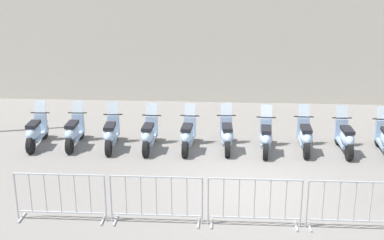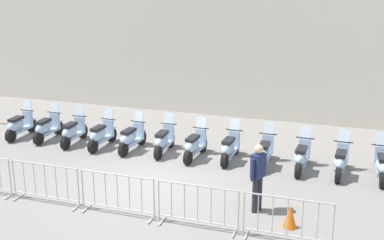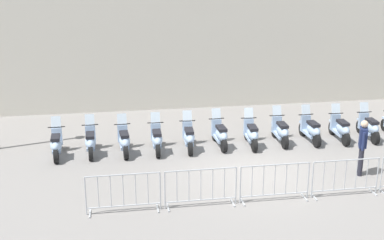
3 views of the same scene
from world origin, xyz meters
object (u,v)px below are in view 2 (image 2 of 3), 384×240
at_px(motorcycle_9, 302,157).
at_px(barrier_segment_3, 198,207).
at_px(motorcycle_2, 73,132).
at_px(motorcycle_4, 131,138).
at_px(motorcycle_11, 382,165).
at_px(motorcycle_8, 265,152).
at_px(motorcycle_10, 341,161).
at_px(traffic_cone, 290,217).
at_px(motorcycle_7, 230,148).
at_px(motorcycle_6, 195,145).
at_px(motorcycle_1, 47,128).
at_px(barrier_segment_4, 287,221).
at_px(officer_near_row_end, 258,174).
at_px(motorcycle_3, 101,135).
at_px(barrier_segment_2, 117,195).
at_px(motorcycle_0, 20,125).
at_px(motorcycle_5, 164,141).
at_px(barrier_segment_1, 46,184).

relative_size(motorcycle_9, barrier_segment_3, 0.89).
distance_m(motorcycle_2, motorcycle_9, 7.76).
distance_m(motorcycle_4, motorcycle_11, 7.77).
height_order(motorcycle_8, motorcycle_10, same).
bearing_deg(traffic_cone, motorcycle_4, 150.47).
distance_m(motorcycle_7, motorcycle_11, 4.44).
bearing_deg(motorcycle_10, motorcycle_6, -177.25).
height_order(motorcycle_1, barrier_segment_4, motorcycle_1).
bearing_deg(officer_near_row_end, motorcycle_6, 133.70).
relative_size(motorcycle_2, motorcycle_10, 1.00).
relative_size(motorcycle_3, motorcycle_6, 1.00).
bearing_deg(motorcycle_6, motorcycle_9, 3.01).
bearing_deg(officer_near_row_end, motorcycle_10, 60.68).
bearing_deg(motorcycle_8, motorcycle_3, -176.69).
relative_size(motorcycle_7, motorcycle_10, 1.00).
distance_m(motorcycle_1, barrier_segment_2, 6.62).
bearing_deg(motorcycle_0, motorcycle_6, 2.05).
bearing_deg(officer_near_row_end, motorcycle_4, 150.69).
bearing_deg(motorcycle_4, motorcycle_11, 2.72).
xyz_separation_m(motorcycle_3, motorcycle_5, (2.22, 0.22, 0.00)).
bearing_deg(motorcycle_6, motorcycle_5, 176.60).
height_order(motorcycle_10, barrier_segment_4, motorcycle_10).
bearing_deg(motorcycle_1, traffic_cone, -19.55).
bearing_deg(motorcycle_10, motorcycle_8, -178.87).
xyz_separation_m(motorcycle_7, barrier_segment_4, (2.57, -4.26, 0.07)).
xyz_separation_m(motorcycle_11, barrier_segment_1, (-7.94, -4.64, 0.07)).
relative_size(motorcycle_2, officer_near_row_end, 1.00).
bearing_deg(barrier_segment_3, motorcycle_8, 82.59).
height_order(motorcycle_10, barrier_segment_2, motorcycle_10).
xyz_separation_m(motorcycle_3, traffic_cone, (6.95, -3.23, -0.18)).
relative_size(motorcycle_9, barrier_segment_1, 0.89).
bearing_deg(motorcycle_7, motorcycle_8, -0.19).
distance_m(motorcycle_10, motorcycle_11, 1.12).
height_order(barrier_segment_2, barrier_segment_4, same).
distance_m(motorcycle_3, barrier_segment_1, 4.30).
height_order(motorcycle_0, barrier_segment_3, motorcycle_0).
bearing_deg(barrier_segment_4, barrier_segment_1, -177.54).
bearing_deg(barrier_segment_3, motorcycle_1, 150.67).
distance_m(motorcycle_6, barrier_segment_4, 5.50).
distance_m(motorcycle_2, barrier_segment_2, 5.75).
distance_m(barrier_segment_3, barrier_segment_4, 2.02).
height_order(motorcycle_2, motorcycle_7, same).
distance_m(motorcycle_0, barrier_segment_2, 7.45).
height_order(barrier_segment_1, barrier_segment_2, same).
relative_size(motorcycle_1, motorcycle_9, 1.00).
bearing_deg(motorcycle_8, motorcycle_5, -178.21).
distance_m(motorcycle_5, officer_near_row_end, 4.83).
height_order(motorcycle_2, motorcycle_5, same).
height_order(barrier_segment_4, traffic_cone, barrier_segment_4).
xyz_separation_m(motorcycle_6, barrier_segment_4, (3.68, -4.08, 0.07)).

